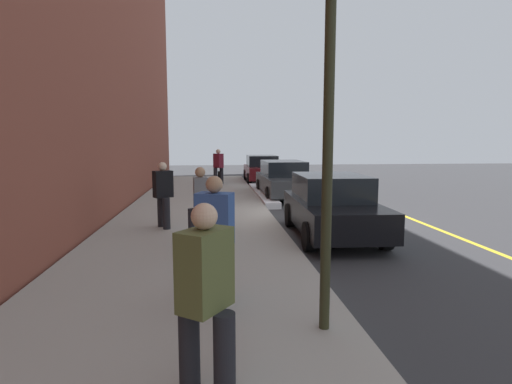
{
  "coord_description": "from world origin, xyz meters",
  "views": [
    {
      "loc": [
        11.88,
        -2.73,
        2.35
      ],
      "look_at": [
        2.12,
        -1.73,
        1.13
      ],
      "focal_mm": 29.02,
      "sensor_mm": 36.0,
      "label": 1
    }
  ],
  "objects": [
    {
      "name": "pedestrian_grey_coat",
      "position": [
        3.19,
        -3.01,
        1.03
      ],
      "size": [
        0.47,
        0.54,
        1.65
      ],
      "color": "black",
      "rests_on": "sidewalk"
    },
    {
      "name": "pedestrian_blue_coat",
      "position": [
        6.45,
        -2.73,
        1.08
      ],
      "size": [
        0.55,
        0.54,
        1.74
      ],
      "color": "black",
      "rests_on": "sidewalk"
    },
    {
      "name": "parked_car_maroon",
      "position": [
        -11.27,
        -0.0,
        0.76
      ],
      "size": [
        4.26,
        1.92,
        1.51
      ],
      "color": "black",
      "rests_on": "ground"
    },
    {
      "name": "pedestrian_black_coat",
      "position": [
        1.4,
        -4.0,
        1.04
      ],
      "size": [
        0.51,
        0.53,
        1.67
      ],
      "color": "black",
      "rests_on": "sidewalk"
    },
    {
      "name": "pedestrian_olive_coat",
      "position": [
        8.53,
        -2.81,
        1.05
      ],
      "size": [
        0.54,
        0.5,
        1.7
      ],
      "color": "black",
      "rests_on": "sidewalk"
    },
    {
      "name": "sidewalk",
      "position": [
        0.0,
        -3.3,
        0.07
      ],
      "size": [
        28.0,
        4.6,
        0.15
      ],
      "primitive_type": "cube",
      "color": "#A39E93",
      "rests_on": "ground"
    },
    {
      "name": "parked_car_charcoal",
      "position": [
        -4.89,
        0.16,
        0.76
      ],
      "size": [
        4.69,
        1.94,
        1.51
      ],
      "color": "black",
      "rests_on": "ground"
    },
    {
      "name": "parked_car_black",
      "position": [
        2.11,
        0.15,
        0.76
      ],
      "size": [
        4.18,
        1.99,
        1.51
      ],
      "color": "black",
      "rests_on": "ground"
    },
    {
      "name": "snow_bank_curb",
      "position": [
        -5.28,
        -0.7,
        0.11
      ],
      "size": [
        6.64,
        0.56,
        0.22
      ],
      "primitive_type": "cube",
      "color": "white",
      "rests_on": "ground"
    },
    {
      "name": "rolling_suitcase",
      "position": [
        -9.67,
        -2.4,
        0.46
      ],
      "size": [
        0.34,
        0.22,
        0.97
      ],
      "color": "black",
      "rests_on": "sidewalk"
    },
    {
      "name": "pedestrian_burgundy_coat",
      "position": [
        -9.12,
        -2.48,
        1.1
      ],
      "size": [
        0.56,
        0.53,
        1.77
      ],
      "color": "black",
      "rests_on": "sidewalk"
    },
    {
      "name": "traffic_light_pole",
      "position": [
        7.35,
        -1.45,
        3.17
      ],
      "size": [
        0.35,
        0.26,
        4.49
      ],
      "color": "#2D2D19",
      "rests_on": "sidewalk"
    },
    {
      "name": "ground_plane",
      "position": [
        0.0,
        0.0,
        0.0
      ],
      "size": [
        56.0,
        56.0,
        0.0
      ],
      "primitive_type": "plane",
      "color": "#333335"
    },
    {
      "name": "lane_stripe_centre",
      "position": [
        0.0,
        3.2,
        0.0
      ],
      "size": [
        28.0,
        0.14,
        0.01
      ],
      "primitive_type": "cube",
      "color": "gold",
      "rests_on": "ground"
    }
  ]
}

